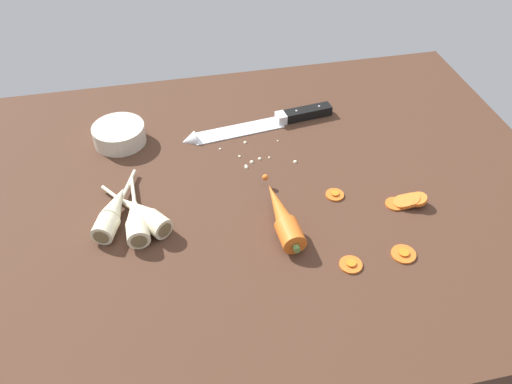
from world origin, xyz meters
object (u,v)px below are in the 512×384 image
at_px(chefs_knife, 257,125).
at_px(parsnip_front, 143,214).
at_px(parsnip_mid_left, 136,218).
at_px(prep_bowl, 119,134).
at_px(carrot_slice_stray_near, 351,264).
at_px(parsnip_mid_right, 113,212).
at_px(carrot_slice_stray_far, 335,194).
at_px(carrot_slice_stray_mid, 404,253).
at_px(whole_carrot, 282,216).
at_px(carrot_slice_stack, 406,201).

xyz_separation_m(chefs_knife, parsnip_front, (-0.26, -0.25, 0.01)).
bearing_deg(parsnip_mid_left, prep_bowl, 95.19).
relative_size(parsnip_mid_left, carrot_slice_stray_near, 4.71).
xyz_separation_m(parsnip_mid_left, parsnip_mid_right, (-0.04, 0.02, -0.00)).
distance_m(parsnip_front, carrot_slice_stray_far, 0.36).
distance_m(carrot_slice_stray_mid, carrot_slice_stray_far, 0.18).
height_order(chefs_knife, carrot_slice_stray_mid, chefs_knife).
bearing_deg(carrot_slice_stray_near, parsnip_front, 152.15).
relative_size(carrot_slice_stray_near, prep_bowl, 0.35).
distance_m(whole_carrot, carrot_slice_stack, 0.24).
bearing_deg(whole_carrot, carrot_slice_stack, 0.62).
distance_m(carrot_slice_stray_mid, prep_bowl, 0.63).
bearing_deg(chefs_knife, parsnip_mid_right, -143.74).
relative_size(parsnip_mid_left, carrot_slice_stray_far, 5.18).
bearing_deg(carrot_slice_stray_mid, parsnip_mid_left, 159.43).
relative_size(carrot_slice_stack, carrot_slice_stray_far, 2.16).
distance_m(parsnip_mid_left, prep_bowl, 0.26).
bearing_deg(carrot_slice_stray_near, carrot_slice_stray_far, 80.53).
height_order(parsnip_front, prep_bowl, same).
xyz_separation_m(whole_carrot, carrot_slice_stray_mid, (0.18, -0.11, -0.02)).
relative_size(parsnip_mid_left, carrot_slice_stray_mid, 4.30).
xyz_separation_m(chefs_knife, parsnip_mid_right, (-0.31, -0.23, 0.01)).
bearing_deg(parsnip_mid_right, carrot_slice_stack, -7.65).
distance_m(chefs_knife, parsnip_mid_right, 0.39).
bearing_deg(carrot_slice_stray_mid, whole_carrot, 148.58).
distance_m(parsnip_mid_right, prep_bowl, 0.24).
height_order(carrot_slice_stack, prep_bowl, prep_bowl).
bearing_deg(parsnip_mid_right, parsnip_front, -16.33).
xyz_separation_m(parsnip_mid_left, carrot_slice_stack, (0.49, -0.05, -0.01)).
height_order(parsnip_front, parsnip_mid_right, same).
distance_m(chefs_knife, carrot_slice_stray_far, 0.27).
bearing_deg(whole_carrot, chefs_knife, 86.57).
distance_m(chefs_knife, prep_bowl, 0.30).
bearing_deg(carrot_slice_stray_mid, carrot_slice_stray_near, -178.05).
xyz_separation_m(whole_carrot, carrot_slice_stray_near, (0.09, -0.12, -0.02)).
bearing_deg(carrot_slice_stray_far, prep_bowl, 146.85).
relative_size(chefs_knife, parsnip_mid_right, 1.88).
bearing_deg(carrot_slice_stray_far, whole_carrot, -155.29).
relative_size(whole_carrot, carrot_slice_stack, 2.64).
bearing_deg(chefs_knife, parsnip_front, -136.73).
relative_size(whole_carrot, prep_bowl, 1.82).
xyz_separation_m(parsnip_front, carrot_slice_stack, (0.48, -0.06, -0.01)).
distance_m(parsnip_front, carrot_slice_stray_mid, 0.46).
height_order(carrot_slice_stack, carrot_slice_stray_far, carrot_slice_stack).
relative_size(whole_carrot, carrot_slice_stray_near, 5.18).
bearing_deg(whole_carrot, carrot_slice_stray_near, -52.49).
distance_m(parsnip_front, parsnip_mid_right, 0.05).
bearing_deg(parsnip_front, carrot_slice_stray_mid, -21.92).
bearing_deg(chefs_knife, carrot_slice_stray_far, -68.35).
distance_m(parsnip_mid_right, carrot_slice_stack, 0.54).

